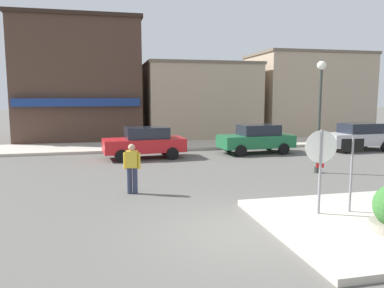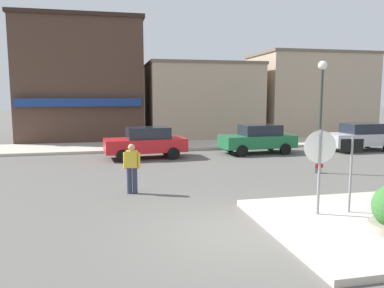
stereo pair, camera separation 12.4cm
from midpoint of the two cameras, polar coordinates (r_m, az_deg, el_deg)
ground_plane at (r=8.91m, az=7.87°, el=-13.30°), size 160.00×160.00×0.00m
kerb_far at (r=23.01m, az=-5.30°, el=-0.25°), size 80.00×4.00×0.15m
stop_sign at (r=9.89m, az=18.64°, el=-2.42°), size 0.81×0.13×2.30m
one_way_sign at (r=10.38m, az=22.83°, el=-3.21°), size 0.60×0.09×2.10m
lamp_post at (r=15.82m, az=18.72°, el=6.39°), size 0.36×0.36×4.54m
parked_car_nearest at (r=18.87m, az=-7.41°, el=0.28°), size 4.14×2.16×1.56m
parked_car_second at (r=20.61m, az=9.61°, el=0.84°), size 4.10×2.07×1.56m
parked_car_third at (r=23.37m, az=23.82°, el=1.08°), size 4.07×2.01×1.56m
pedestrian_crossing_near at (r=12.12m, az=-9.42°, el=-3.48°), size 0.55×0.31×1.61m
building_corner_shop at (r=28.88m, az=-16.63°, el=9.11°), size 8.32×8.91×8.26m
building_storefront_left_near at (r=28.04m, az=0.96°, el=6.59°), size 8.03×6.05×5.44m
building_storefront_left_mid at (r=31.43m, az=16.88°, el=7.21°), size 8.65×6.03×6.36m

